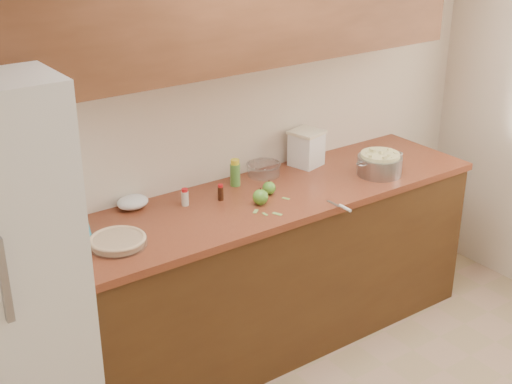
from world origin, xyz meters
TOP-DOWN VIEW (x-y plane):
  - room_shell at (0.00, 0.00)m, footprint 3.60×3.60m
  - counter_run at (0.00, 1.48)m, footprint 2.64×0.68m
  - pie at (-0.84, 1.40)m, footprint 0.27×0.27m
  - colander at (0.75, 1.34)m, footprint 0.34×0.25m
  - flour_canister at (0.50, 1.69)m, footprint 0.21×0.21m
  - tablet at (-1.03, 1.61)m, footprint 0.32×0.28m
  - paring_knife at (0.27, 1.11)m, footprint 0.02×0.18m
  - lemon_bottle at (-0.01, 1.68)m, footprint 0.06×0.06m
  - cinnamon_shaker at (-0.37, 1.61)m, footprint 0.04×0.04m
  - vanilla_bottle at (-0.18, 1.56)m, footprint 0.03×0.03m
  - mixing_bowl at (0.21, 1.71)m, footprint 0.20×0.20m
  - paper_towel at (-0.60, 1.73)m, footprint 0.19×0.17m
  - apple_left at (-0.04, 1.40)m, footprint 0.08×0.08m
  - apple_center at (0.07, 1.47)m, footprint 0.07×0.07m
  - peel_a at (-0.12, 1.34)m, footprint 0.05×0.04m
  - peel_b at (0.11, 1.37)m, footprint 0.03×0.05m
  - peel_c at (-0.10, 1.28)m, footprint 0.02×0.04m
  - peel_d at (-0.04, 1.39)m, footprint 0.03×0.02m
  - peel_e at (-0.04, 1.25)m, footprint 0.04×0.06m

SIDE VIEW (x-z plane):
  - counter_run at x=0.00m, z-range 0.00..0.92m
  - peel_a at x=-0.12m, z-range 0.92..0.92m
  - peel_b at x=0.11m, z-range 0.92..0.92m
  - peel_c at x=-0.10m, z-range 0.92..0.92m
  - peel_d at x=-0.04m, z-range 0.92..0.92m
  - peel_e at x=-0.04m, z-range 0.92..0.92m
  - paring_knife at x=0.27m, z-range 0.92..0.94m
  - tablet at x=-1.03m, z-range 0.92..0.94m
  - pie at x=-0.84m, z-range 0.92..0.96m
  - paper_towel at x=-0.60m, z-range 0.92..0.99m
  - apple_center at x=0.07m, z-range 0.91..1.00m
  - mixing_bowl at x=0.21m, z-range 0.92..1.00m
  - apple_left at x=-0.04m, z-range 0.91..1.01m
  - vanilla_bottle at x=-0.18m, z-range 0.92..1.01m
  - cinnamon_shaker at x=-0.37m, z-range 0.92..1.01m
  - colander at x=0.75m, z-range 0.92..1.05m
  - lemon_bottle at x=-0.01m, z-range 0.92..1.07m
  - flour_canister at x=0.50m, z-range 0.92..1.13m
  - room_shell at x=0.00m, z-range -0.50..3.10m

